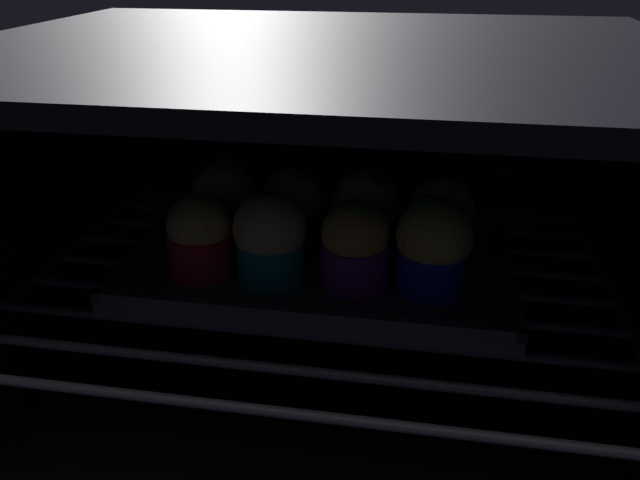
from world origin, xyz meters
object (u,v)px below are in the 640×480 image
at_px(muffin_row0_col0, 200,237).
at_px(muffin_row1_col0, 225,202).
at_px(muffin_row1_col2, 365,211).
at_px(muffin_row1_col3, 440,219).
at_px(muffin_row0_col1, 270,238).
at_px(baking_tray, 320,267).
at_px(muffin_row1_col1, 293,209).
at_px(muffin_row0_col2, 355,246).
at_px(muffin_row0_col3, 433,246).

relative_size(muffin_row0_col0, muffin_row1_col0, 0.84).
relative_size(muffin_row1_col0, muffin_row1_col2, 1.09).
distance_m(muffin_row1_col0, muffin_row1_col3, 0.21).
xyz_separation_m(muffin_row0_col1, muffin_row1_col3, (0.15, 0.07, -0.00)).
distance_m(muffin_row0_col0, muffin_row1_col2, 0.16).
xyz_separation_m(baking_tray, muffin_row1_col2, (0.04, 0.04, 0.05)).
bearing_deg(muffin_row1_col1, muffin_row1_col0, -179.68).
relative_size(muffin_row0_col1, muffin_row1_col2, 1.02).
relative_size(muffin_row0_col2, muffin_row1_col0, 0.92).
height_order(muffin_row0_col3, muffin_row1_col0, muffin_row1_col0).
relative_size(muffin_row0_col1, muffin_row0_col2, 1.03).
distance_m(muffin_row1_col2, muffin_row1_col3, 0.07).
relative_size(muffin_row0_col1, muffin_row1_col3, 1.04).
xyz_separation_m(muffin_row0_col2, muffin_row1_col2, (0.00, 0.07, 0.00)).
height_order(muffin_row0_col1, muffin_row1_col3, muffin_row0_col1).
height_order(baking_tray, muffin_row1_col2, muffin_row1_col2).
distance_m(muffin_row0_col1, muffin_row1_col1, 0.07).
distance_m(muffin_row0_col1, muffin_row1_col3, 0.16).
height_order(muffin_row0_col2, muffin_row1_col0, muffin_row1_col0).
bearing_deg(muffin_row0_col2, muffin_row1_col0, 153.04).
bearing_deg(muffin_row0_col0, muffin_row1_col0, 88.52).
bearing_deg(muffin_row1_col1, muffin_row1_col2, 1.86).
height_order(muffin_row0_col0, muffin_row1_col0, muffin_row1_col0).
xyz_separation_m(muffin_row0_col0, muffin_row0_col3, (0.21, 0.00, 0.01)).
bearing_deg(muffin_row0_col3, muffin_row1_col2, 133.24).
relative_size(muffin_row0_col0, muffin_row1_col2, 0.92).
bearing_deg(muffin_row0_col3, muffin_row0_col2, -177.33).
height_order(muffin_row0_col0, muffin_row1_col2, muffin_row1_col2).
xyz_separation_m(muffin_row1_col0, muffin_row1_col1, (0.07, 0.00, -0.00)).
height_order(muffin_row0_col0, muffin_row1_col3, muffin_row1_col3).
bearing_deg(muffin_row0_col2, muffin_row0_col1, -178.08).
bearing_deg(muffin_row1_col3, muffin_row0_col3, -95.14).
height_order(muffin_row1_col1, muffin_row1_col3, muffin_row1_col1).
bearing_deg(muffin_row1_col2, muffin_row0_col2, -90.97).
relative_size(baking_tray, muffin_row1_col3, 4.38).
bearing_deg(muffin_row1_col1, baking_tray, -47.00).
height_order(muffin_row1_col0, muffin_row1_col1, muffin_row1_col0).
distance_m(muffin_row0_col1, muffin_row1_col2, 0.11).
height_order(baking_tray, muffin_row1_col1, muffin_row1_col1).
distance_m(muffin_row1_col0, muffin_row1_col2, 0.14).
bearing_deg(muffin_row1_col3, muffin_row0_col0, -161.89).
xyz_separation_m(muffin_row0_col3, muffin_row1_col3, (0.01, 0.07, -0.00)).
xyz_separation_m(muffin_row0_col3, muffin_row1_col1, (-0.14, 0.07, -0.00)).
xyz_separation_m(muffin_row1_col0, muffin_row1_col3, (0.21, -0.00, -0.00)).
bearing_deg(muffin_row1_col3, muffin_row0_col2, -136.60).
bearing_deg(muffin_row0_col2, muffin_row1_col1, 134.57).
height_order(muffin_row0_col3, muffin_row1_col1, muffin_row0_col3).
height_order(muffin_row0_col3, muffin_row1_col3, muffin_row0_col3).
bearing_deg(muffin_row1_col3, baking_tray, -162.88).
bearing_deg(muffin_row0_col3, muffin_row1_col1, 153.67).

